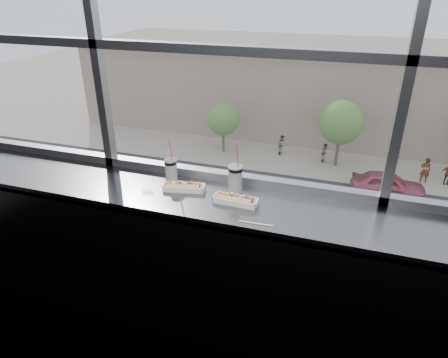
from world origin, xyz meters
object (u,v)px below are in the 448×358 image
(pedestrian_c, at_px, (426,168))
(tree_center, at_px, (341,122))
(car_far_b, at_px, (389,181))
(soda_cup_right, at_px, (235,178))
(tree_left, at_px, (223,120))
(hotdog_tray_left, at_px, (184,187))
(hotdog_tray_right, at_px, (236,199))
(car_near_c, at_px, (301,232))
(soda_cup_left, at_px, (171,170))
(car_near_b, at_px, (192,215))
(wrapper, at_px, (148,191))
(car_near_a, at_px, (82,196))
(loose_straw, at_px, (256,223))
(pedestrian_a, at_px, (282,143))
(pedestrian_b, at_px, (325,151))

(pedestrian_c, xyz_separation_m, tree_center, (-6.33, 1.04, 2.45))
(tree_center, bearing_deg, car_far_b, -47.35)
(soda_cup_right, height_order, tree_left, soda_cup_right)
(hotdog_tray_left, relative_size, hotdog_tray_right, 1.01)
(car_near_c, xyz_separation_m, tree_center, (1.08, 12.00, 2.52))
(tree_center, bearing_deg, soda_cup_left, -91.13)
(soda_cup_right, relative_size, pedestrian_c, 0.16)
(soda_cup_right, bearing_deg, car_near_b, 114.49)
(hotdog_tray_left, distance_m, soda_cup_left, 0.17)
(wrapper, bearing_deg, car_near_b, 112.59)
(soda_cup_left, bearing_deg, tree_left, 107.54)
(wrapper, bearing_deg, hotdog_tray_left, 25.16)
(hotdog_tray_right, distance_m, car_near_b, 21.07)
(soda_cup_left, bearing_deg, car_near_a, 131.98)
(hotdog_tray_right, xyz_separation_m, wrapper, (-0.61, -0.04, -0.02))
(loose_straw, xyz_separation_m, car_near_a, (-15.24, 16.50, -11.12))
(soda_cup_right, relative_size, wrapper, 4.03)
(loose_straw, height_order, tree_left, loose_straw)
(pedestrian_a, bearing_deg, wrapper, -172.44)
(loose_straw, distance_m, car_near_b, 21.28)
(wrapper, distance_m, tree_left, 31.08)
(loose_straw, height_order, tree_center, loose_straw)
(tree_left, bearing_deg, pedestrian_b, 3.57)
(car_far_b, xyz_separation_m, tree_left, (-13.14, 4.00, 1.72))
(soda_cup_left, distance_m, wrapper, 0.22)
(loose_straw, height_order, car_near_c, loose_straw)
(car_near_c, relative_size, pedestrian_b, 3.50)
(hotdog_tray_left, bearing_deg, soda_cup_left, 136.06)
(soda_cup_left, relative_size, tree_center, 0.06)
(car_far_b, xyz_separation_m, car_near_c, (-4.76, -8.00, -0.04))
(pedestrian_c, height_order, pedestrian_a, pedestrian_c)
(tree_center, bearing_deg, pedestrian_c, -9.30)
(pedestrian_b, bearing_deg, car_near_c, 179.36)
(car_near_c, bearing_deg, soda_cup_right, -172.21)
(car_near_a, distance_m, pedestrian_b, 18.90)
(soda_cup_right, height_order, wrapper, soda_cup_right)
(hotdog_tray_left, height_order, car_near_a, hotdog_tray_left)
(car_far_b, height_order, car_near_c, car_far_b)
(tree_center, bearing_deg, pedestrian_b, 150.51)
(pedestrian_b, xyz_separation_m, tree_left, (-8.51, -0.53, 1.94))
(hotdog_tray_right, distance_m, car_far_b, 26.92)
(soda_cup_right, xyz_separation_m, car_near_c, (-0.99, 16.16, -11.08))
(hotdog_tray_right, distance_m, soda_cup_left, 0.54)
(hotdog_tray_right, relative_size, tree_center, 0.05)
(pedestrian_a, distance_m, tree_left, 5.34)
(pedestrian_b, bearing_deg, tree_left, 93.57)
(soda_cup_right, height_order, car_near_a, soda_cup_right)
(pedestrian_b, bearing_deg, soda_cup_right, -178.29)
(car_far_b, height_order, tree_left, tree_left)
(soda_cup_right, xyz_separation_m, loose_straw, (0.23, -0.34, -0.10))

